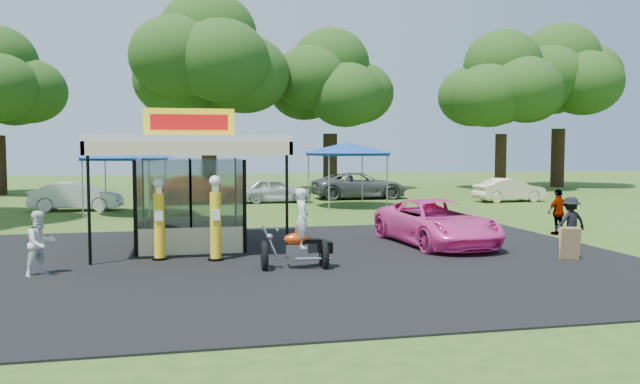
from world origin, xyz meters
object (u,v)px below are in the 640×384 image
(spectator_west, at_px, (40,243))
(tent_west, at_px, (126,153))
(bg_car_e, at_px, (509,190))
(tent_east, at_px, (347,149))
(a_frame_sign, at_px, (570,244))
(gas_pump_right, at_px, (216,220))
(motorcycle, at_px, (300,237))
(bg_car_b, at_px, (198,190))
(kiosk_car, at_px, (190,223))
(spectator_east_a, at_px, (571,222))
(gas_pump_left, at_px, (159,221))
(gas_station_kiosk, at_px, (190,189))
(pink_sedan, at_px, (436,223))
(bg_car_d, at_px, (360,186))
(bg_car_c, at_px, (275,190))
(spectator_east_b, at_px, (559,212))
(bg_car_a, at_px, (77,196))

(spectator_west, bearing_deg, tent_west, 39.81)
(bg_car_e, xyz_separation_m, tent_east, (-9.84, -1.15, 2.35))
(a_frame_sign, bearing_deg, tent_west, 152.65)
(gas_pump_right, height_order, tent_west, tent_west)
(motorcycle, xyz_separation_m, bg_car_b, (-2.11, 19.40, -0.05))
(kiosk_car, distance_m, tent_west, 8.97)
(motorcycle, xyz_separation_m, tent_east, (5.35, 15.91, 2.19))
(gas_pump_right, distance_m, spectator_east_a, 10.82)
(a_frame_sign, bearing_deg, bg_car_b, 137.50)
(spectator_west, distance_m, spectator_east_a, 15.00)
(gas_pump_left, bearing_deg, tent_west, 98.87)
(gas_station_kiosk, xyz_separation_m, motorcycle, (2.62, -4.09, -0.96))
(bg_car_b, bearing_deg, gas_station_kiosk, 172.53)
(pink_sedan, height_order, bg_car_d, bg_car_d)
(spectator_east_a, distance_m, bg_car_e, 16.46)
(bg_car_c, height_order, bg_car_e, bg_car_c)
(bg_car_d, xyz_separation_m, bg_car_e, (7.73, -3.87, -0.12))
(gas_station_kiosk, relative_size, spectator_east_b, 3.37)
(spectator_east_a, xyz_separation_m, bg_car_d, (-1.35, 19.05, 0.02))
(pink_sedan, bearing_deg, gas_station_kiosk, 166.11)
(pink_sedan, bearing_deg, kiosk_car, 150.69)
(bg_car_e, bearing_deg, a_frame_sign, 151.42)
(gas_pump_left, bearing_deg, bg_car_e, 38.98)
(spectator_east_a, distance_m, bg_car_c, 18.63)
(gas_station_kiosk, distance_m, bg_car_b, 15.35)
(a_frame_sign, distance_m, spectator_east_a, 2.65)
(spectator_east_b, distance_m, bg_car_d, 16.82)
(bg_car_c, xyz_separation_m, bg_car_e, (13.11, -2.19, -0.03))
(bg_car_a, xyz_separation_m, bg_car_d, (15.40, 4.16, 0.09))
(gas_pump_left, bearing_deg, spectator_west, -151.42)
(gas_pump_right, height_order, spectator_west, gas_pump_right)
(bg_car_d, xyz_separation_m, tent_west, (-12.88, -6.43, 2.03))
(a_frame_sign, distance_m, pink_sedan, 4.07)
(a_frame_sign, bearing_deg, motorcycle, -160.38)
(spectator_east_b, relative_size, bg_car_a, 0.38)
(bg_car_d, distance_m, tent_east, 5.88)
(bg_car_b, height_order, tent_west, tent_west)
(bg_car_a, distance_m, bg_car_e, 23.12)
(motorcycle, relative_size, spectator_west, 1.36)
(gas_station_kiosk, height_order, bg_car_b, gas_station_kiosk)
(a_frame_sign, height_order, tent_west, tent_west)
(a_frame_sign, bearing_deg, tent_east, 118.86)
(kiosk_car, relative_size, bg_car_b, 0.53)
(bg_car_c, bearing_deg, tent_west, 122.85)
(gas_pump_left, distance_m, tent_east, 16.61)
(bg_car_a, relative_size, tent_east, 0.89)
(bg_car_e, bearing_deg, spectator_east_b, 153.57)
(spectator_east_a, relative_size, spectator_east_b, 0.96)
(gas_pump_right, height_order, pink_sedan, gas_pump_right)
(kiosk_car, xyz_separation_m, tent_east, (7.97, 9.61, 2.53))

